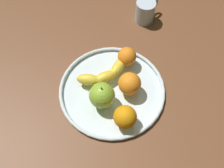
% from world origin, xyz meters
% --- Properties ---
extents(ground_plane, '(1.40, 1.40, 0.04)m').
position_xyz_m(ground_plane, '(0.00, 0.00, -0.02)').
color(ground_plane, brown).
extents(fruit_bowl, '(0.36, 0.36, 0.02)m').
position_xyz_m(fruit_bowl, '(0.00, 0.00, 0.01)').
color(fruit_bowl, silver).
rests_on(fruit_bowl, ground_plane).
extents(banana, '(0.19, 0.10, 0.04)m').
position_xyz_m(banana, '(0.01, 0.05, 0.04)').
color(banana, yellow).
rests_on(banana, fruit_bowl).
extents(apple, '(0.08, 0.08, 0.09)m').
position_xyz_m(apple, '(-0.06, -0.01, 0.06)').
color(apple, '#8AB231').
rests_on(apple, fruit_bowl).
extents(orange_center, '(0.07, 0.07, 0.07)m').
position_xyz_m(orange_center, '(0.11, 0.04, 0.05)').
color(orange_center, orange).
rests_on(orange_center, fruit_bowl).
extents(orange_back_right, '(0.07, 0.07, 0.07)m').
position_xyz_m(orange_back_right, '(-0.05, -0.11, 0.05)').
color(orange_back_right, orange).
rests_on(orange_back_right, fruit_bowl).
extents(orange_back_left, '(0.08, 0.08, 0.08)m').
position_xyz_m(orange_back_left, '(0.04, -0.04, 0.06)').
color(orange_back_left, orange).
rests_on(orange_back_left, fruit_bowl).
extents(ambient_mug, '(0.11, 0.08, 0.09)m').
position_xyz_m(ambient_mug, '(0.33, 0.15, 0.04)').
color(ambient_mug, silver).
rests_on(ambient_mug, ground_plane).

